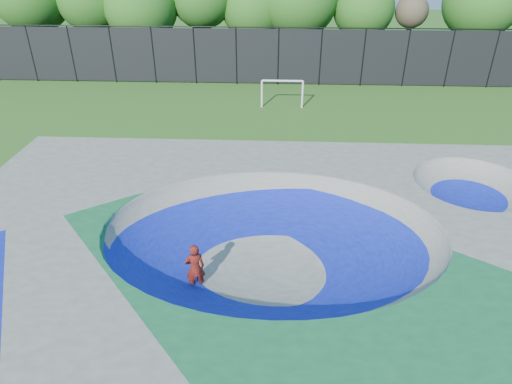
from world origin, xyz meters
TOP-DOWN VIEW (x-y plane):
  - ground at (0.00, 0.00)m, footprint 120.00×120.00m
  - skate_deck at (0.00, 0.00)m, footprint 22.00×14.00m
  - skater at (-2.35, -1.29)m, footprint 0.71×0.58m
  - skateboard at (-2.35, -1.29)m, footprint 0.80×0.55m
  - soccer_goal at (0.30, 15.97)m, footprint 2.67×0.12m
  - fence at (0.00, 21.00)m, footprint 48.09×0.09m
  - treeline at (-2.22, 25.65)m, footprint 53.20×6.87m

SIDE VIEW (x-z plane):
  - ground at x=0.00m, z-range 0.00..0.00m
  - skateboard at x=-2.35m, z-range 0.00..0.05m
  - skate_deck at x=0.00m, z-range 0.00..1.50m
  - skater at x=-2.35m, z-range 0.00..1.68m
  - soccer_goal at x=0.30m, z-range 0.33..2.10m
  - fence at x=0.00m, z-range 0.08..4.12m
  - treeline at x=-2.22m, z-range 0.81..9.45m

